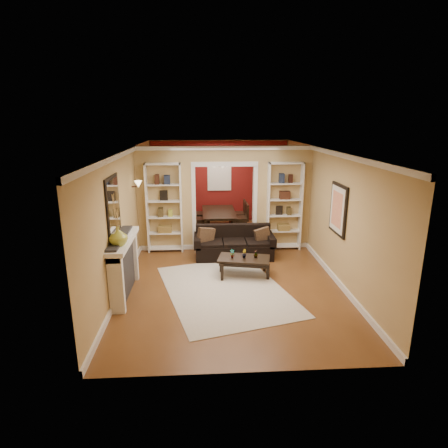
{
  "coord_description": "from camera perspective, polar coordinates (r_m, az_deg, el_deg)",
  "views": [
    {
      "loc": [
        -0.59,
        -8.35,
        3.33
      ],
      "look_at": [
        -0.13,
        -0.8,
        1.22
      ],
      "focal_mm": 30.0,
      "sensor_mm": 36.0,
      "label": 1
    }
  ],
  "objects": [
    {
      "name": "wall_sconce",
      "position": [
        9.16,
        -13.3,
        5.76
      ],
      "size": [
        0.18,
        0.18,
        0.22
      ],
      "primitive_type": "cube",
      "color": "#FFE0A5",
      "rests_on": "wall_left"
    },
    {
      "name": "pillow_left",
      "position": [
        9.19,
        -2.81,
        -1.71
      ],
      "size": [
        0.44,
        0.33,
        0.44
      ],
      "primitive_type": "cube",
      "rotation": [
        0.0,
        0.0,
        0.53
      ],
      "color": "brown",
      "rests_on": "sofa"
    },
    {
      "name": "wall_left",
      "position": [
        8.74,
        -14.33,
        2.01
      ],
      "size": [
        0.0,
        8.0,
        8.0
      ],
      "primitive_type": "plane",
      "rotation": [
        1.57,
        0.0,
        1.57
      ],
      "color": "tan",
      "rests_on": "ground"
    },
    {
      "name": "bookshelf_left",
      "position": [
        9.68,
        -9.08,
        2.38
      ],
      "size": [
        0.9,
        0.3,
        2.3
      ],
      "primitive_type": "cube",
      "color": "white",
      "rests_on": "floor"
    },
    {
      "name": "chandelier",
      "position": [
        11.14,
        -0.41,
        8.85
      ],
      "size": [
        0.5,
        0.5,
        0.3
      ],
      "primitive_type": "cube",
      "color": "#3B201B",
      "rests_on": "ceiling"
    },
    {
      "name": "area_rug",
      "position": [
        7.7,
        0.2,
        -9.98
      ],
      "size": [
        3.0,
        3.63,
        0.01
      ],
      "primitive_type": "cube",
      "rotation": [
        0.0,
        0.0,
        0.27
      ],
      "color": "beige",
      "rests_on": "floor"
    },
    {
      "name": "dining_window",
      "position": [
        12.42,
        -0.71,
        7.36
      ],
      "size": [
        0.78,
        0.03,
        0.98
      ],
      "primitive_type": "cube",
      "color": "#8CA5CC",
      "rests_on": "wall_back"
    },
    {
      "name": "bookshelf_right",
      "position": [
        9.86,
        9.16,
        2.63
      ],
      "size": [
        0.9,
        0.3,
        2.3
      ],
      "primitive_type": "cube",
      "color": "white",
      "rests_on": "floor"
    },
    {
      "name": "vase",
      "position": [
        6.92,
        -15.85,
        -1.78
      ],
      "size": [
        0.43,
        0.43,
        0.35
      ],
      "primitive_type": "imported",
      "rotation": [
        0.0,
        0.0,
        0.35
      ],
      "color": "#A6B038",
      "rests_on": "fireplace"
    },
    {
      "name": "red_back_panel",
      "position": [
        12.5,
        -0.72,
        6.35
      ],
      "size": [
        4.44,
        0.04,
        2.64
      ],
      "primitive_type": "cube",
      "color": "maroon",
      "rests_on": "floor"
    },
    {
      "name": "dining_chair_ne",
      "position": [
        11.24,
        2.24,
        0.86
      ],
      "size": [
        0.53,
        0.53,
        0.94
      ],
      "primitive_type": "cube",
      "rotation": [
        0.0,
        0.0,
        -1.43
      ],
      "color": "black",
      "rests_on": "floor"
    },
    {
      "name": "dining_chair_se",
      "position": [
        11.82,
        1.95,
        1.54
      ],
      "size": [
        0.58,
        0.58,
        0.92
      ],
      "primitive_type": "cube",
      "rotation": [
        0.0,
        0.0,
        -1.24
      ],
      "color": "black",
      "rests_on": "floor"
    },
    {
      "name": "floor",
      "position": [
        9.01,
        0.53,
        -6.1
      ],
      "size": [
        8.0,
        8.0,
        0.0
      ],
      "primitive_type": "plane",
      "color": "brown",
      "rests_on": "ground"
    },
    {
      "name": "dining_table",
      "position": [
        11.53,
        -0.64,
        0.44
      ],
      "size": [
        1.78,
        0.99,
        0.63
      ],
      "primitive_type": "imported",
      "rotation": [
        0.0,
        0.0,
        1.57
      ],
      "color": "black",
      "rests_on": "floor"
    },
    {
      "name": "ceiling",
      "position": [
        8.39,
        0.58,
        11.29
      ],
      "size": [
        8.0,
        8.0,
        0.0
      ],
      "primitive_type": "plane",
      "rotation": [
        3.14,
        0.0,
        0.0
      ],
      "color": "white",
      "rests_on": "ground"
    },
    {
      "name": "dining_chair_sw",
      "position": [
        11.77,
        -3.39,
        1.52
      ],
      "size": [
        0.56,
        0.56,
        0.94
      ],
      "primitive_type": "cube",
      "rotation": [
        0.0,
        0.0,
        1.33
      ],
      "color": "black",
      "rests_on": "floor"
    },
    {
      "name": "coffee_table",
      "position": [
        8.29,
        3.04,
        -6.52
      ],
      "size": [
        1.21,
        0.82,
        0.42
      ],
      "primitive_type": "cube",
      "rotation": [
        0.0,
        0.0,
        -0.21
      ],
      "color": "black",
      "rests_on": "floor"
    },
    {
      "name": "pillow_right",
      "position": [
        9.32,
        5.88,
        -1.72
      ],
      "size": [
        0.39,
        0.2,
        0.38
      ],
      "primitive_type": "cube",
      "rotation": [
        0.0,
        0.0,
        0.27
      ],
      "color": "brown",
      "rests_on": "sofa"
    },
    {
      "name": "wall_back",
      "position": [
        12.52,
        -0.72,
        6.5
      ],
      "size": [
        8.0,
        0.0,
        8.0
      ],
      "primitive_type": "plane",
      "rotation": [
        1.57,
        0.0,
        0.0
      ],
      "color": "tan",
      "rests_on": "ground"
    },
    {
      "name": "plant_center",
      "position": [
        8.18,
        3.07,
        -4.54
      ],
      "size": [
        0.1,
        0.11,
        0.19
      ],
      "primitive_type": "imported",
      "rotation": [
        0.0,
        0.0,
        1.69
      ],
      "color": "#336626",
      "rests_on": "coffee_table"
    },
    {
      "name": "mirror",
      "position": [
        7.21,
        -16.56,
        2.69
      ],
      "size": [
        0.03,
        0.95,
        1.1
      ],
      "primitive_type": "cube",
      "color": "silver",
      "rests_on": "wall_left"
    },
    {
      "name": "framed_art",
      "position": [
        8.06,
        16.96,
        2.16
      ],
      "size": [
        0.04,
        0.85,
        1.05
      ],
      "primitive_type": "cube",
      "color": "black",
      "rests_on": "wall_right"
    },
    {
      "name": "dining_chair_nw",
      "position": [
        11.19,
        -3.38,
        0.7
      ],
      "size": [
        0.54,
        0.54,
        0.91
      ],
      "primitive_type": "cube",
      "rotation": [
        0.0,
        0.0,
        1.34
      ],
      "color": "black",
      "rests_on": "floor"
    },
    {
      "name": "partition_wall",
      "position": [
        9.77,
        0.07,
        3.91
      ],
      "size": [
        4.5,
        0.15,
        2.7
      ],
      "primitive_type": "cube",
      "color": "tan",
      "rests_on": "floor"
    },
    {
      "name": "wall_front",
      "position": [
        4.81,
        3.91,
        -8.74
      ],
      "size": [
        8.0,
        0.0,
        8.0
      ],
      "primitive_type": "plane",
      "rotation": [
        -1.57,
        0.0,
        0.0
      ],
      "color": "tan",
      "rests_on": "ground"
    },
    {
      "name": "sofa",
      "position": [
        9.31,
        1.55,
        -2.83
      ],
      "size": [
        1.98,
        0.86,
        0.78
      ],
      "primitive_type": "cube",
      "color": "black",
      "rests_on": "floor"
    },
    {
      "name": "plant_left",
      "position": [
        8.16,
        1.26,
        -4.55
      ],
      "size": [
        0.13,
        0.11,
        0.2
      ],
      "primitive_type": "imported",
      "rotation": [
        0.0,
        0.0,
        0.44
      ],
      "color": "#336626",
      "rests_on": "coffee_table"
    },
    {
      "name": "wall_right",
      "position": [
        9.04,
        14.95,
        2.41
      ],
      "size": [
        0.0,
        8.0,
        8.0
      ],
      "primitive_type": "plane",
      "rotation": [
        1.57,
        0.0,
        -1.57
      ],
      "color": "tan",
      "rests_on": "ground"
    },
    {
      "name": "plant_right",
      "position": [
        8.22,
        4.87,
        -4.55
      ],
      "size": [
        0.13,
        0.13,
        0.17
      ],
      "primitive_type": "imported",
      "rotation": [
        0.0,
        0.0,
        4.21
      ],
      "color": "#336626",
      "rests_on": "coffee_table"
    },
    {
      "name": "fireplace",
      "position": [
        7.53,
        -14.8,
        -6.36
      ],
      "size": [
        0.32,
        1.7,
        1.16
      ],
      "primitive_type": "cube",
      "color": "white",
      "rests_on": "floor"
    }
  ]
}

